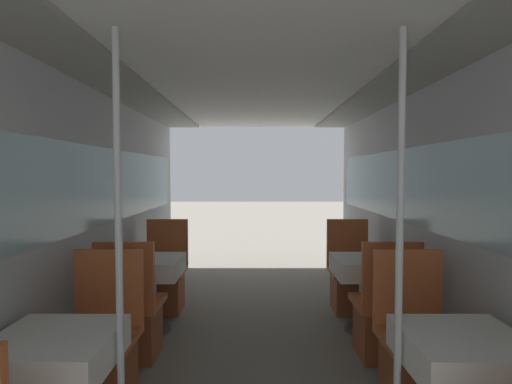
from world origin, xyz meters
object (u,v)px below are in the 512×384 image
Objects in this scene: dining_table_right_1 at (363,271)px; chair_left_far_0 at (98,362)px; chair_left_far_1 at (162,284)px; chair_right_far_1 at (349,284)px; chair_right_near_1 at (382,322)px; chair_right_far_0 at (415,361)px; chair_left_near_1 at (131,322)px; support_pole_left_0 at (117,255)px; dining_table_left_1 at (149,271)px; support_pole_right_0 at (398,254)px; dining_table_left_0 at (53,360)px; dining_table_right_0 at (462,359)px.

chair_left_far_0 is at bearing -148.78° from dining_table_right_1.
chair_right_far_1 is at bearing -180.00° from chair_left_far_1.
chair_right_far_1 is at bearing 90.00° from chair_right_near_1.
chair_left_near_1 is at bearing -18.36° from chair_right_far_0.
dining_table_right_1 is 0.63m from chair_right_near_1.
chair_right_far_0 is 1.40× the size of dining_table_right_1.
support_pole_left_0 is 2.25× the size of chair_right_far_0.
chair_right_near_1 reaches higher than dining_table_right_1.
chair_left_far_0 is 1.40× the size of dining_table_left_1.
chair_left_far_1 is 2.75m from chair_right_far_0.
support_pole_left_0 and support_pole_right_0 have the same top height.
chair_right_far_0 is at bearing 90.00° from chair_right_far_1.
chair_left_far_0 is 2.18m from chair_right_near_1.
dining_table_left_0 is 0.32× the size of support_pole_right_0.
chair_right_far_1 is (2.07, 1.82, 0.00)m from chair_left_far_0.
dining_table_right_0 is 0.63m from support_pole_right_0.
chair_left_near_1 and chair_right_near_1 have the same top height.
chair_right_near_1 is at bearing 0.00° from chair_left_near_1.
chair_right_far_0 is at bearing -90.00° from chair_right_near_1.
chair_left_near_1 is 2.07m from chair_right_near_1.
chair_left_far_1 reaches higher than dining_table_left_0.
dining_table_right_0 is at bearing 90.00° from chair_right_far_1.
dining_table_right_0 is (1.73, 0.00, -0.54)m from support_pole_left_0.
support_pole_right_0 is at bearing 82.04° from chair_right_far_1.
chair_left_near_1 is 1.00× the size of chair_right_near_1.
chair_right_far_0 reaches higher than dining_table_left_1.
dining_table_left_0 is at bearing 180.00° from support_pole_left_0.
dining_table_left_1 is at bearing 15.33° from chair_right_far_1.
chair_right_far_0 is (2.07, -1.82, 0.00)m from chair_left_far_1.
chair_right_far_1 reaches higher than dining_table_right_1.
chair_right_far_1 reaches higher than dining_table_right_0.
chair_right_far_1 is (2.07, 1.13, 0.00)m from chair_left_near_1.
chair_left_near_1 is 1.00× the size of chair_right_far_1.
chair_left_far_0 reaches higher than dining_table_right_1.
dining_table_left_1 is (0.00, 1.82, 0.00)m from dining_table_left_0.
chair_right_far_1 is at bearing 28.73° from chair_left_near_1.
chair_right_near_1 is at bearing 90.00° from chair_right_far_1.
support_pole_left_0 is at bearing 120.48° from chair_left_far_0.
dining_table_left_1 is at bearing 138.65° from dining_table_right_0.
chair_left_far_1 is (0.00, 0.57, -0.28)m from dining_table_left_1.
support_pole_right_0 is at bearing -35.85° from chair_left_near_1.
chair_right_far_0 is 1.28m from dining_table_right_1.
chair_left_far_0 is 1.00× the size of chair_right_far_0.
chair_right_far_1 is (0.00, 1.82, 0.00)m from chair_right_far_0.
support_pole_left_0 is at bearing 97.96° from chair_left_far_1.
chair_left_far_1 is 1.40× the size of dining_table_right_1.
dining_table_right_1 is at bearing 90.00° from dining_table_right_0.
support_pole_left_0 is at bearing 0.00° from dining_table_left_0.
dining_table_right_0 is at bearing 0.00° from support_pole_left_0.
chair_right_near_1 is (2.07, -0.57, -0.28)m from dining_table_left_1.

